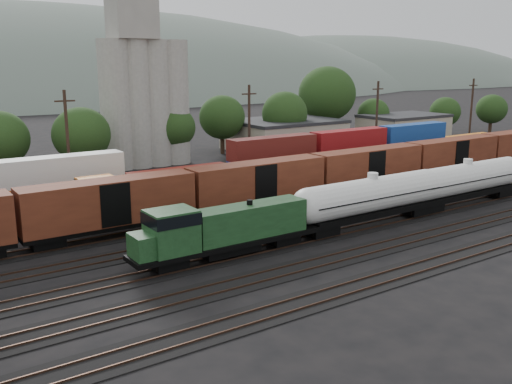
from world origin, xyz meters
TOP-DOWN VIEW (x-y plane):
  - ground at (0.00, 0.00)m, footprint 600.00×600.00m
  - tracks at (0.00, 0.00)m, footprint 180.00×33.20m
  - green_locomotive at (-8.85, -5.00)m, footprint 16.20×2.86m
  - tank_car_a at (7.53, -5.00)m, footprint 18.18×3.25m
  - tank_car_b at (21.60, -5.00)m, footprint 17.94×3.21m
  - orange_locomotive at (-8.87, 10.00)m, footprint 16.70×2.78m
  - boxcar_string at (-6.03, 5.00)m, footprint 122.80×2.90m
  - container_wall at (-4.97, 15.00)m, footprint 160.00×2.60m
  - grain_silo at (3.28, 36.00)m, footprint 13.40×5.00m
  - industrial_sheds at (6.63, 35.25)m, footprint 119.38×17.26m
  - tree_band at (-13.62, 36.08)m, footprint 167.41×22.71m
  - utility_poles at (0.00, 22.00)m, footprint 122.20×0.36m
  - distant_hills at (23.92, 260.00)m, footprint 860.00×286.00m

SIDE VIEW (x-z plane):
  - distant_hills at x=23.92m, z-range -85.56..44.44m
  - ground at x=0.00m, z-range 0.00..0.00m
  - tracks at x=0.00m, z-range -0.05..0.15m
  - orange_locomotive at x=-8.87m, z-range 0.31..4.48m
  - green_locomotive at x=-8.85m, z-range 0.31..4.60m
  - industrial_sheds at x=6.63m, z-range 0.01..5.11m
  - container_wall at x=-4.97m, z-range -0.27..5.53m
  - tank_car_b at x=21.60m, z-range 0.43..5.14m
  - tank_car_a at x=7.53m, z-range 0.44..5.20m
  - boxcar_string at x=-6.03m, z-range 1.02..5.22m
  - utility_poles at x=0.00m, z-range 0.21..12.21m
  - tree_band at x=-13.62m, z-range 0.40..14.48m
  - grain_silo at x=3.28m, z-range -3.24..25.76m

